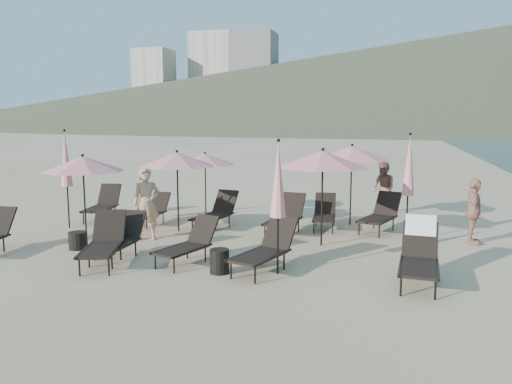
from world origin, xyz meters
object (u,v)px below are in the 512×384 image
(umbrella_open_2, at_px, (323,159))
(umbrella_closed_1, at_px, (409,166))
(beachgoer_c, at_px, (474,212))
(lounger_5, at_px, (419,253))
(lounger_1, at_px, (104,241))
(lounger_4, at_px, (266,248))
(beachgoer_a, at_px, (147,204))
(umbrella_closed_0, at_px, (278,181))
(lounger_8, at_px, (216,212))
(lounger_11, at_px, (380,214))
(umbrella_open_4, at_px, (352,153))
(umbrella_open_0, at_px, (83,164))
(lounger_10, at_px, (325,213))
(lounger_2, at_px, (119,238))
(lounger_9, at_px, (286,216))
(beachgoer_b, at_px, (383,188))
(umbrella_open_3, at_px, (205,159))
(side_table_0, at_px, (78,240))
(lounger_3, at_px, (189,243))
(lounger_6, at_px, (103,204))
(umbrella_closed_2, at_px, (66,160))
(umbrella_open_1, at_px, (177,159))
(side_table_1, at_px, (220,261))
(lounger_7, at_px, (152,210))

(umbrella_open_2, bearing_deg, umbrella_closed_1, 27.81)
(beachgoer_c, bearing_deg, lounger_5, 162.67)
(lounger_1, distance_m, lounger_4, 3.48)
(beachgoer_a, bearing_deg, lounger_1, -113.33)
(umbrella_closed_0, bearing_deg, lounger_8, 126.00)
(lounger_11, bearing_deg, umbrella_open_4, 161.56)
(umbrella_open_0, xyz_separation_m, beachgoer_a, (1.42, 0.57, -1.04))
(lounger_10, distance_m, beachgoer_a, 4.99)
(lounger_8, bearing_deg, lounger_2, -96.01)
(lounger_4, distance_m, umbrella_open_2, 3.00)
(lounger_1, relative_size, beachgoer_c, 1.19)
(lounger_9, xyz_separation_m, beachgoer_b, (2.46, 3.60, 0.38))
(umbrella_open_3, height_order, side_table_0, umbrella_open_3)
(lounger_4, relative_size, lounger_9, 1.03)
(lounger_3, bearing_deg, lounger_5, 16.70)
(lounger_9, height_order, side_table_0, lounger_9)
(umbrella_open_0, height_order, umbrella_open_3, umbrella_open_0)
(lounger_2, relative_size, lounger_6, 0.91)
(lounger_8, bearing_deg, lounger_11, 20.63)
(umbrella_closed_2, height_order, side_table_0, umbrella_closed_2)
(umbrella_open_1, relative_size, umbrella_closed_0, 0.84)
(lounger_1, height_order, lounger_9, lounger_1)
(lounger_8, xyz_separation_m, beachgoer_c, (6.76, 0.02, 0.34))
(lounger_4, xyz_separation_m, umbrella_closed_0, (0.28, -0.14, 1.40))
(lounger_4, relative_size, umbrella_open_1, 0.84)
(lounger_11, distance_m, umbrella_open_1, 5.80)
(lounger_10, relative_size, umbrella_closed_2, 0.59)
(lounger_8, distance_m, umbrella_closed_1, 5.39)
(lounger_5, xyz_separation_m, side_table_0, (-7.74, 0.32, -0.35))
(umbrella_open_0, xyz_separation_m, beachgoer_b, (7.15, 5.89, -1.11))
(beachgoer_a, bearing_deg, umbrella_closed_1, -13.27)
(lounger_8, height_order, lounger_11, lounger_11)
(umbrella_closed_1, distance_m, side_table_1, 5.57)
(lounger_1, distance_m, umbrella_closed_1, 7.51)
(lounger_2, bearing_deg, umbrella_open_4, 45.52)
(lounger_1, height_order, umbrella_closed_2, umbrella_closed_2)
(lounger_11, bearing_deg, lounger_7, -154.85)
(lounger_1, bearing_deg, lounger_11, 22.01)
(lounger_2, height_order, umbrella_closed_0, umbrella_closed_0)
(lounger_2, xyz_separation_m, lounger_7, (-1.07, 3.60, -0.04))
(lounger_3, xyz_separation_m, umbrella_open_4, (2.98, 4.98, 1.68))
(lounger_9, xyz_separation_m, umbrella_open_4, (1.59, 1.61, 1.64))
(beachgoer_a, bearing_deg, lounger_4, -53.98)
(lounger_5, xyz_separation_m, umbrella_open_4, (-1.75, 4.96, 1.56))
(umbrella_open_3, bearing_deg, umbrella_open_2, -33.40)
(lounger_3, height_order, side_table_1, lounger_3)
(umbrella_open_3, distance_m, beachgoer_a, 3.45)
(umbrella_open_1, height_order, umbrella_open_4, umbrella_open_4)
(side_table_0, distance_m, beachgoer_a, 1.88)
(umbrella_closed_2, bearing_deg, lounger_10, 15.82)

